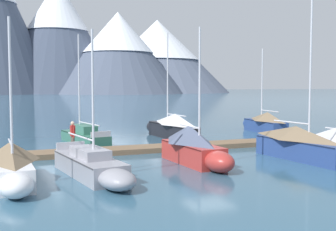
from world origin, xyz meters
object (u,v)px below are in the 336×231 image
(sailboat_nearest_berth, at_px, (12,165))
(sailboat_second_berth, at_px, (94,166))
(sailboat_mid_dock_starboard, at_px, (195,147))
(sailboat_mid_dock_port, at_px, (82,135))
(sailboat_outer_slip, at_px, (306,145))
(sailboat_last_slip, at_px, (264,122))
(sailboat_far_berth, at_px, (171,126))
(person_on_dock, at_px, (73,134))

(sailboat_nearest_berth, height_order, sailboat_second_berth, sailboat_nearest_berth)
(sailboat_mid_dock_starboard, bearing_deg, sailboat_mid_dock_port, 110.05)
(sailboat_outer_slip, bearing_deg, sailboat_last_slip, 64.74)
(sailboat_far_berth, xyz_separation_m, sailboat_outer_slip, (2.92, -11.93, -0.05))
(sailboat_second_berth, distance_m, person_on_dock, 6.20)
(sailboat_last_slip, bearing_deg, sailboat_far_berth, -175.29)
(sailboat_mid_dock_port, distance_m, sailboat_far_berth, 6.82)
(sailboat_second_berth, bearing_deg, sailboat_last_slip, 36.32)
(sailboat_nearest_berth, xyz_separation_m, sailboat_last_slip, (20.70, 12.71, 0.05))
(person_on_dock, bearing_deg, sailboat_outer_slip, -28.19)
(sailboat_nearest_berth, height_order, sailboat_mid_dock_port, sailboat_mid_dock_port)
(sailboat_mid_dock_port, distance_m, sailboat_last_slip, 15.73)
(sailboat_outer_slip, height_order, person_on_dock, sailboat_outer_slip)
(sailboat_second_berth, bearing_deg, sailboat_nearest_berth, 179.05)
(sailboat_last_slip, bearing_deg, sailboat_mid_dock_port, -176.61)
(sailboat_far_berth, bearing_deg, sailboat_nearest_berth, -134.57)
(sailboat_mid_dock_port, bearing_deg, sailboat_far_berth, 1.65)
(sailboat_mid_dock_starboard, xyz_separation_m, person_on_dock, (-5.38, 4.75, 0.36))
(person_on_dock, bearing_deg, sailboat_second_berth, -90.91)
(sailboat_second_berth, bearing_deg, person_on_dock, 89.09)
(sailboat_second_berth, xyz_separation_m, person_on_dock, (0.10, 6.16, 0.74))
(sailboat_mid_dock_port, height_order, person_on_dock, sailboat_mid_dock_port)
(sailboat_far_berth, relative_size, sailboat_outer_slip, 0.84)
(sailboat_mid_dock_port, bearing_deg, sailboat_nearest_berth, -113.00)
(sailboat_far_berth, relative_size, person_on_dock, 4.77)
(sailboat_second_berth, distance_m, sailboat_mid_dock_port, 11.96)
(sailboat_mid_dock_port, relative_size, sailboat_last_slip, 1.06)
(sailboat_nearest_berth, distance_m, sailboat_mid_dock_starboard, 8.91)
(sailboat_second_berth, distance_m, sailboat_outer_slip, 11.40)
(sailboat_nearest_berth, relative_size, sailboat_far_berth, 0.83)
(sailboat_nearest_berth, xyz_separation_m, sailboat_second_berth, (3.33, -0.06, -0.27))
(sailboat_mid_dock_starboard, height_order, sailboat_last_slip, sailboat_last_slip)
(sailboat_last_slip, bearing_deg, person_on_dock, -159.05)
(sailboat_second_berth, xyz_separation_m, sailboat_mid_dock_port, (1.67, 11.84, -0.02))
(sailboat_second_berth, relative_size, sailboat_mid_dock_starboard, 1.04)
(sailboat_second_berth, relative_size, person_on_dock, 4.23)
(sailboat_mid_dock_starboard, xyz_separation_m, sailboat_far_berth, (2.99, 10.63, 0.01))
(sailboat_last_slip, distance_m, person_on_dock, 18.50)
(sailboat_far_berth, height_order, sailboat_last_slip, sailboat_far_berth)
(sailboat_mid_dock_port, xyz_separation_m, sailboat_outer_slip, (9.72, -11.74, 0.35))
(sailboat_mid_dock_starboard, xyz_separation_m, sailboat_last_slip, (11.89, 11.36, -0.06))
(sailboat_mid_dock_starboard, bearing_deg, person_on_dock, 138.54)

